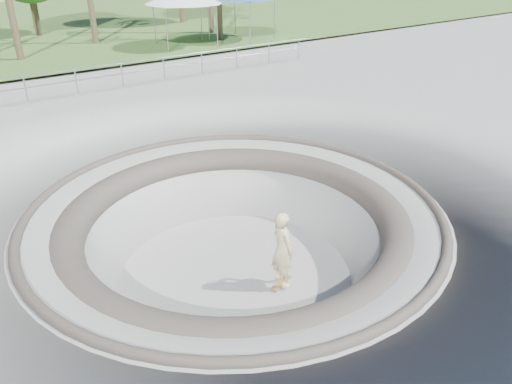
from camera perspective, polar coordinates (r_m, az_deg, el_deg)
ground at (r=12.32m, az=-2.53°, el=-2.01°), size 180.00×180.00×0.00m
skate_bowl at (r=13.30m, az=-2.37°, el=-8.92°), size 14.00×14.00×4.10m
safety_railing at (r=22.51m, az=-19.86°, el=11.84°), size 25.00×0.06×1.03m
skateboard at (r=12.89m, az=2.91°, el=-10.32°), size 0.75×0.46×0.08m
skater at (r=12.30m, az=3.02°, el=-6.54°), size 0.55×0.78×2.01m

